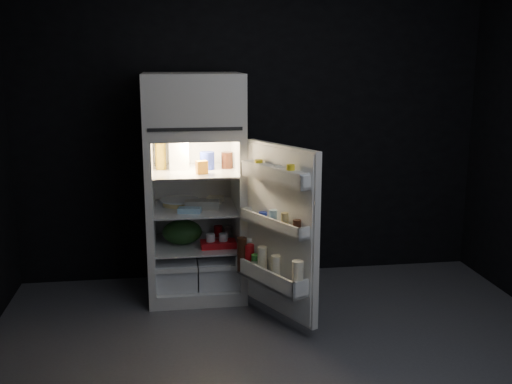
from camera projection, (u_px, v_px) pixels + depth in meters
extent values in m
cube|color=#55555B|center=(290.00, 365.00, 3.77)|extent=(4.00, 3.40, 0.00)
cube|color=black|center=(252.00, 123.00, 5.12)|extent=(4.00, 0.00, 2.70)
cube|color=black|center=(405.00, 240.00, 1.83)|extent=(4.00, 0.00, 2.70)
cube|color=white|center=(197.00, 286.00, 4.94)|extent=(0.76, 0.70, 0.10)
cube|color=white|center=(150.00, 212.00, 4.75)|extent=(0.05, 0.70, 1.20)
cube|color=white|center=(239.00, 208.00, 4.85)|extent=(0.05, 0.70, 1.20)
cube|color=white|center=(193.00, 201.00, 5.11)|extent=(0.66, 0.05, 1.20)
cube|color=white|center=(193.00, 132.00, 4.66)|extent=(0.76, 0.70, 0.06)
cube|color=white|center=(193.00, 101.00, 4.61)|extent=(0.76, 0.70, 0.42)
cube|color=black|center=(195.00, 129.00, 4.31)|extent=(0.68, 0.01, 0.02)
cube|color=white|center=(154.00, 212.00, 4.73)|extent=(0.01, 0.65, 1.20)
cube|color=white|center=(236.00, 209.00, 4.82)|extent=(0.01, 0.65, 1.20)
cube|color=white|center=(194.00, 136.00, 4.65)|extent=(0.66, 0.65, 0.01)
cube|color=white|center=(197.00, 281.00, 4.91)|extent=(0.66, 0.65, 0.01)
cube|color=white|center=(194.00, 171.00, 4.71)|extent=(0.65, 0.63, 0.01)
cube|color=white|center=(195.00, 208.00, 4.77)|extent=(0.65, 0.63, 0.01)
cube|color=white|center=(196.00, 244.00, 4.84)|extent=(0.65, 0.63, 0.01)
cube|color=white|center=(176.00, 268.00, 4.88)|extent=(0.32, 0.59, 0.22)
cube|color=white|center=(217.00, 266.00, 4.92)|extent=(0.32, 0.59, 0.22)
cube|color=white|center=(177.00, 271.00, 4.54)|extent=(0.32, 0.02, 0.03)
cube|color=white|center=(220.00, 269.00, 4.59)|extent=(0.32, 0.02, 0.03)
cube|color=#FFE5B2|center=(194.00, 140.00, 4.60)|extent=(0.14, 0.14, 0.02)
cube|color=white|center=(281.00, 231.00, 4.23)|extent=(0.39, 0.70, 1.22)
cube|color=white|center=(278.00, 231.00, 4.21)|extent=(0.34, 0.64, 1.18)
cube|color=white|center=(274.00, 180.00, 4.11)|extent=(0.39, 0.65, 0.02)
cube|color=white|center=(270.00, 176.00, 4.08)|extent=(0.33, 0.61, 0.10)
cube|color=white|center=(305.00, 183.00, 3.84)|extent=(0.09, 0.06, 0.10)
cube|color=white|center=(246.00, 168.00, 4.36)|extent=(0.09, 0.06, 0.10)
cube|color=white|center=(273.00, 227.00, 4.18)|extent=(0.40, 0.65, 0.02)
cube|color=white|center=(268.00, 224.00, 4.15)|extent=(0.33, 0.61, 0.09)
cube|color=white|center=(304.00, 234.00, 3.91)|extent=(0.10, 0.06, 0.09)
cube|color=white|center=(246.00, 213.00, 4.43)|extent=(0.10, 0.06, 0.09)
cube|color=white|center=(270.00, 283.00, 4.26)|extent=(0.44, 0.67, 0.02)
cube|color=white|center=(264.00, 277.00, 4.21)|extent=(0.33, 0.61, 0.13)
cube|color=white|center=(300.00, 290.00, 3.98)|extent=(0.13, 0.08, 0.13)
cube|color=white|center=(244.00, 263.00, 4.51)|extent=(0.13, 0.08, 0.13)
cube|color=white|center=(274.00, 167.00, 4.09)|extent=(0.38, 0.63, 0.02)
cylinder|color=yellow|center=(291.00, 174.00, 3.95)|extent=(0.08, 0.08, 0.13)
cylinder|color=silver|center=(278.00, 173.00, 4.06)|extent=(0.08, 0.08, 0.10)
cylinder|color=yellow|center=(259.00, 167.00, 4.24)|extent=(0.08, 0.08, 0.11)
cylinder|color=black|center=(297.00, 227.00, 3.96)|extent=(0.08, 0.08, 0.10)
cylinder|color=tan|center=(285.00, 222.00, 4.06)|extent=(0.07, 0.07, 0.12)
cylinder|color=#8BB9D8|center=(273.00, 218.00, 4.16)|extent=(0.08, 0.08, 0.12)
cylinder|color=navy|center=(263.00, 217.00, 4.26)|extent=(0.08, 0.08, 0.08)
cylinder|color=#F8EFCB|center=(298.00, 278.00, 3.99)|extent=(0.10, 0.10, 0.24)
cylinder|color=#F8EFCB|center=(276.00, 270.00, 4.18)|extent=(0.09, 0.09, 0.21)
cylinder|color=#F8EFCB|center=(262.00, 262.00, 4.31)|extent=(0.09, 0.09, 0.23)
cylinder|color=#338C33|center=(256.00, 264.00, 4.38)|extent=(0.09, 0.09, 0.15)
cylinder|color=red|center=(249.00, 258.00, 4.44)|extent=(0.10, 0.10, 0.20)
cylinder|color=#B3B3B8|center=(254.00, 270.00, 4.33)|extent=(0.08, 0.08, 0.11)
cylinder|color=black|center=(242.00, 254.00, 4.44)|extent=(0.10, 0.10, 0.26)
cylinder|color=white|center=(249.00, 240.00, 4.41)|extent=(0.05, 0.05, 0.02)
cube|color=white|center=(179.00, 154.00, 4.75)|extent=(0.16, 0.16, 0.24)
cylinder|color=navy|center=(207.00, 161.00, 4.74)|extent=(0.15, 0.15, 0.14)
cylinder|color=black|center=(227.00, 160.00, 4.79)|extent=(0.10, 0.10, 0.13)
cylinder|color=gold|center=(161.00, 156.00, 4.74)|extent=(0.11, 0.11, 0.22)
cube|color=orange|center=(202.00, 167.00, 4.57)|extent=(0.10, 0.08, 0.10)
cube|color=gray|center=(202.00, 205.00, 4.71)|extent=(0.28, 0.13, 0.07)
cylinder|color=tan|center=(179.00, 203.00, 4.85)|extent=(0.35, 0.35, 0.04)
cube|color=#8BB9D8|center=(190.00, 210.00, 4.61)|extent=(0.19, 0.12, 0.04)
cube|color=#F8EFCB|center=(215.00, 199.00, 4.94)|extent=(0.15, 0.14, 0.05)
ellipsoid|color=#193815|center=(182.00, 232.00, 4.81)|extent=(0.36, 0.33, 0.20)
cube|color=red|center=(218.00, 244.00, 4.74)|extent=(0.28, 0.16, 0.05)
cylinder|color=red|center=(218.00, 231.00, 5.02)|extent=(0.09, 0.09, 0.09)
cylinder|color=#B3B3B8|center=(228.00, 232.00, 5.00)|extent=(0.07, 0.07, 0.09)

